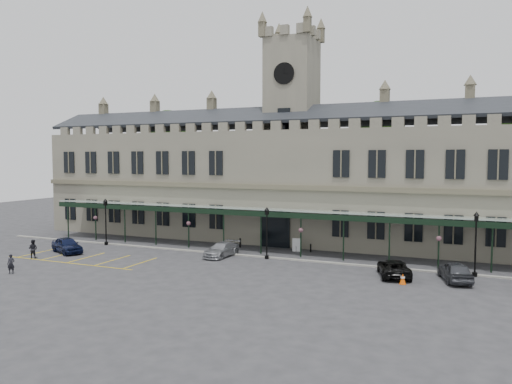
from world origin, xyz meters
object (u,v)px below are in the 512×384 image
at_px(lamp_post_left, 106,217).
at_px(person_b, 33,249).
at_px(traffic_cone, 403,279).
at_px(car_taxi, 221,250).
at_px(station_building, 291,182).
at_px(person_a, 11,264).
at_px(clock_tower, 292,122).
at_px(lamp_post_mid, 267,228).
at_px(car_right_a, 455,271).
at_px(sign_board, 296,245).
at_px(lamp_post_right, 476,238).
at_px(car_van, 394,268).
at_px(car_left_a, 67,245).

height_order(lamp_post_left, person_b, lamp_post_left).
distance_m(traffic_cone, car_taxi, 17.17).
xyz_separation_m(station_building, person_a, (-15.00, -24.18, -5.69)).
xyz_separation_m(clock_tower, lamp_post_mid, (1.44, -10.87, -10.29)).
relative_size(clock_tower, car_right_a, 5.55).
xyz_separation_m(lamp_post_left, car_taxi, (13.99, -0.68, -2.27)).
xyz_separation_m(lamp_post_left, person_b, (-1.50, -8.18, -2.06)).
bearing_deg(station_building, person_b, -133.94).
bearing_deg(clock_tower, person_b, -133.81).
distance_m(station_building, car_taxi, 13.18).
relative_size(station_building, clock_tower, 2.42).
bearing_deg(lamp_post_mid, lamp_post_left, -179.90).
bearing_deg(station_building, sign_board, -66.53).
distance_m(lamp_post_left, sign_board, 20.20).
distance_m(station_building, clock_tower, 6.64).
height_order(clock_tower, lamp_post_right, clock_tower).
distance_m(lamp_post_left, car_right_a, 34.34).
relative_size(station_building, lamp_post_right, 11.84).
relative_size(traffic_cone, person_a, 0.50).
xyz_separation_m(traffic_cone, car_taxi, (-16.75, 3.77, 0.27)).
xyz_separation_m(lamp_post_mid, car_van, (11.56, -2.31, -2.16)).
height_order(station_building, person_a, station_building).
height_order(lamp_post_mid, car_van, lamp_post_mid).
xyz_separation_m(lamp_post_mid, car_taxi, (-4.26, -0.71, -2.17)).
bearing_deg(lamp_post_left, person_b, -100.37).
distance_m(lamp_post_mid, lamp_post_right, 17.33).
relative_size(car_left_a, car_van, 0.93).
xyz_separation_m(lamp_post_left, car_right_a, (34.21, -2.05, -2.16)).
distance_m(sign_board, person_b, 24.56).
xyz_separation_m(clock_tower, car_van, (13.00, -13.17, -12.46)).
bearing_deg(lamp_post_right, car_left_a, -171.91).
bearing_deg(car_taxi, lamp_post_left, -178.21).
height_order(car_taxi, car_right_a, car_right_a).
distance_m(station_building, sign_board, 9.07).
relative_size(lamp_post_right, person_a, 3.25).
height_order(clock_tower, car_left_a, clock_tower).
bearing_deg(sign_board, person_a, -144.60).
relative_size(car_van, car_right_a, 1.05).
height_order(clock_tower, person_b, clock_tower).
bearing_deg(car_van, person_b, -5.05).
xyz_separation_m(lamp_post_left, lamp_post_mid, (18.24, 0.03, -0.11)).
bearing_deg(car_right_a, clock_tower, -52.55).
bearing_deg(lamp_post_left, car_right_a, -3.43).
bearing_deg(car_van, lamp_post_mid, -27.02).
distance_m(car_left_a, car_van, 30.49).
xyz_separation_m(lamp_post_left, car_left_a, (-0.57, -4.95, -2.17)).
relative_size(station_building, lamp_post_mid, 12.63).
distance_m(traffic_cone, car_left_a, 31.32).
xyz_separation_m(station_building, person_b, (-18.30, -18.99, -5.60)).
bearing_deg(car_taxi, lamp_post_right, 6.87).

